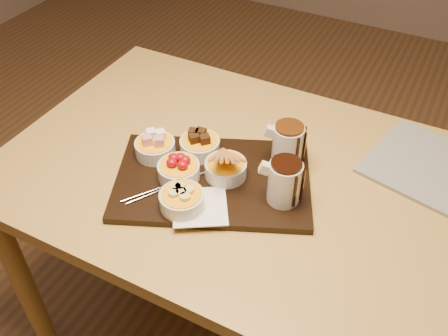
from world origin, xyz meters
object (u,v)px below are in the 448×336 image
at_px(pitcher_milk_chocolate, 288,145).
at_px(serving_board, 213,180).
at_px(dining_table, 242,198).
at_px(bowl_strawberries, 179,171).
at_px(newspaper, 441,172).
at_px(pitcher_dark_chocolate, 285,182).

bearing_deg(pitcher_milk_chocolate, serving_board, -158.20).
height_order(serving_board, pitcher_milk_chocolate, pitcher_milk_chocolate).
distance_m(dining_table, serving_board, 0.14).
xyz_separation_m(bowl_strawberries, pitcher_milk_chocolate, (0.20, 0.17, 0.03)).
height_order(dining_table, serving_board, serving_board).
bearing_deg(dining_table, newspaper, 26.05).
distance_m(pitcher_dark_chocolate, newspaper, 0.42).
relative_size(serving_board, pitcher_milk_chocolate, 4.48).
relative_size(serving_board, bowl_strawberries, 4.60).
bearing_deg(dining_table, pitcher_milk_chocolate, 34.61).
relative_size(serving_board, newspaper, 1.37).
bearing_deg(newspaper, dining_table, -141.21).
xyz_separation_m(pitcher_dark_chocolate, newspaper, (0.31, 0.28, -0.06)).
bearing_deg(pitcher_dark_chocolate, serving_board, 160.02).
bearing_deg(newspaper, bowl_strawberries, -136.97).
xyz_separation_m(dining_table, newspaper, (0.44, 0.21, 0.10)).
relative_size(serving_board, pitcher_dark_chocolate, 4.48).
height_order(bowl_strawberries, newspaper, bowl_strawberries).
bearing_deg(pitcher_dark_chocolate, pitcher_milk_chocolate, 85.60).
relative_size(pitcher_milk_chocolate, newspaper, 0.31).
bearing_deg(dining_table, serving_board, -121.83).
relative_size(pitcher_dark_chocolate, newspaper, 0.31).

